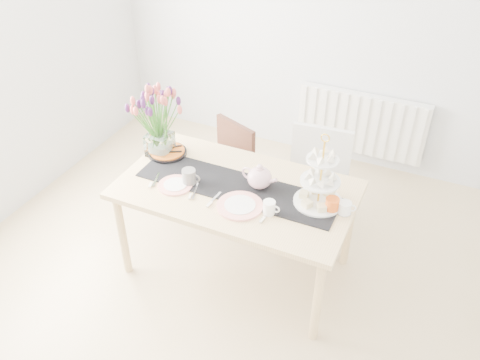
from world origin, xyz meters
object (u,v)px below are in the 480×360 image
at_px(tulip_vase, 156,113).
at_px(plate_right, 240,206).
at_px(cake_stand, 320,187).
at_px(tart_tin, 167,152).
at_px(mug_orange, 332,205).
at_px(cream_jug, 345,208).
at_px(dining_table, 237,196).
at_px(mug_white, 269,208).
at_px(mug_grey, 189,177).
at_px(chair_brown, 226,165).
at_px(radiator, 361,123).
at_px(plate_left, 175,185).
at_px(teapot, 260,178).
at_px(chair_white, 315,179).

distance_m(tulip_vase, plate_right, 0.92).
bearing_deg(cake_stand, tart_tin, 175.33).
distance_m(tulip_vase, mug_orange, 1.38).
bearing_deg(cream_jug, tart_tin, 161.79).
relative_size(dining_table, mug_white, 17.08).
bearing_deg(mug_grey, tart_tin, 138.10).
height_order(chair_brown, mug_white, mug_white).
relative_size(radiator, mug_grey, 10.74).
xyz_separation_m(cream_jug, plate_left, (-1.12, -0.20, -0.04)).
relative_size(dining_table, cream_jug, 18.97).
distance_m(dining_table, cake_stand, 0.60).
relative_size(radiator, cream_jug, 14.23).
height_order(teapot, plate_right, teapot).
distance_m(radiator, dining_table, 1.83).
distance_m(cake_stand, mug_grey, 0.88).
bearing_deg(mug_white, tulip_vase, 159.88).
relative_size(cream_jug, mug_orange, 0.81).
height_order(tart_tin, mug_orange, mug_orange).
distance_m(radiator, teapot, 1.77).
bearing_deg(tart_tin, plate_right, -24.44).
relative_size(tart_tin, mug_grey, 2.56).
bearing_deg(radiator, dining_table, -104.97).
bearing_deg(radiator, mug_grey, -112.90).
xyz_separation_m(tulip_vase, mug_grey, (0.38, -0.24, -0.29)).
bearing_deg(cake_stand, chair_brown, 150.98).
bearing_deg(radiator, cake_stand, -87.09).
bearing_deg(plate_right, tart_tin, 155.56).
relative_size(cream_jug, mug_grey, 0.76).
distance_m(chair_brown, tulip_vase, 0.81).
relative_size(radiator, tart_tin, 4.19).
bearing_deg(chair_white, mug_grey, -139.81).
xyz_separation_m(mug_grey, mug_orange, (0.97, 0.11, -0.00)).
xyz_separation_m(radiator, mug_white, (-0.17, -1.92, 0.35)).
relative_size(radiator, chair_brown, 1.45).
distance_m(mug_white, mug_orange, 0.40).
bearing_deg(cream_jug, chair_brown, 140.97).
distance_m(cream_jug, mug_orange, 0.08).
bearing_deg(chair_white, teapot, -119.04).
bearing_deg(tart_tin, teapot, -7.22).
bearing_deg(mug_grey, plate_left, -143.16).
bearing_deg(chair_white, mug_white, -100.88).
bearing_deg(mug_orange, chair_white, 80.94).
bearing_deg(plate_right, tulip_vase, 157.88).
relative_size(chair_brown, plate_right, 2.75).
bearing_deg(teapot, dining_table, -147.27).
bearing_deg(mug_grey, cream_jug, 3.13).
distance_m(chair_white, plate_left, 1.10).
xyz_separation_m(dining_table, cake_stand, (0.55, 0.06, 0.21)).
relative_size(tart_tin, mug_white, 3.05).
xyz_separation_m(tart_tin, mug_white, (0.94, -0.32, 0.03)).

